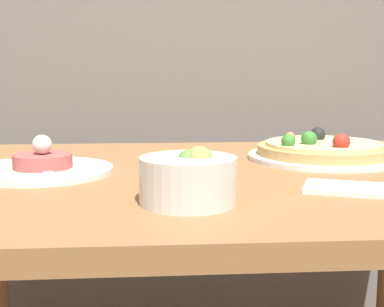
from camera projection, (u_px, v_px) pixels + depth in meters
dining_table at (214, 226)px, 1.00m from camera, size 1.14×0.81×0.73m
pizza_plate at (323, 151)px, 1.13m from camera, size 0.32×0.32×0.06m
tartare_plate at (43, 166)px, 0.98m from camera, size 0.25×0.25×0.07m
small_bowl at (189, 179)px, 0.75m from camera, size 0.14×0.14×0.08m
napkin at (351, 189)px, 0.83m from camera, size 0.17×0.13×0.01m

